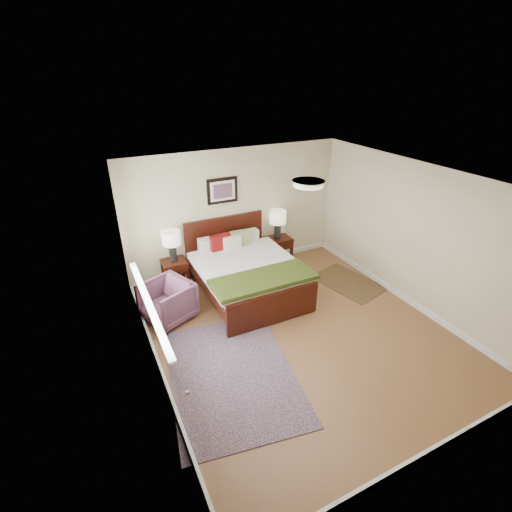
% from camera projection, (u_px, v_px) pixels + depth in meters
% --- Properties ---
extents(floor, '(5.00, 5.00, 0.00)m').
position_uv_depth(floor, '(299.00, 331.00, 6.04)').
color(floor, brown).
rests_on(floor, ground).
extents(back_wall, '(4.50, 0.04, 2.50)m').
position_uv_depth(back_wall, '(236.00, 211.00, 7.47)').
color(back_wall, beige).
rests_on(back_wall, ground).
extents(front_wall, '(4.50, 0.04, 2.50)m').
position_uv_depth(front_wall, '(448.00, 377.00, 3.47)').
color(front_wall, beige).
rests_on(front_wall, ground).
extents(left_wall, '(0.04, 5.00, 2.50)m').
position_uv_depth(left_wall, '(149.00, 302.00, 4.58)').
color(left_wall, beige).
rests_on(left_wall, ground).
extents(right_wall, '(0.04, 5.00, 2.50)m').
position_uv_depth(right_wall, '(414.00, 236.00, 6.35)').
color(right_wall, beige).
rests_on(right_wall, ground).
extents(ceiling, '(4.50, 5.00, 0.02)m').
position_uv_depth(ceiling, '(309.00, 181.00, 4.90)').
color(ceiling, white).
rests_on(ceiling, back_wall).
extents(window, '(0.11, 2.72, 1.32)m').
position_uv_depth(window, '(141.00, 267.00, 5.11)').
color(window, silver).
rests_on(window, left_wall).
extents(door, '(0.06, 1.00, 2.18)m').
position_uv_depth(door, '(196.00, 418.00, 3.28)').
color(door, silver).
rests_on(door, ground).
extents(ceil_fixture, '(0.44, 0.44, 0.08)m').
position_uv_depth(ceil_fixture, '(308.00, 183.00, 4.92)').
color(ceil_fixture, white).
rests_on(ceil_fixture, ceiling).
extents(bed, '(1.79, 2.17, 1.17)m').
position_uv_depth(bed, '(246.00, 268.00, 6.83)').
color(bed, '#371108').
rests_on(bed, ground).
extents(wall_art, '(0.62, 0.05, 0.50)m').
position_uv_depth(wall_art, '(222.00, 191.00, 7.12)').
color(wall_art, black).
rests_on(wall_art, back_wall).
extents(nightstand_left, '(0.46, 0.41, 0.55)m').
position_uv_depth(nightstand_left, '(175.00, 267.00, 7.09)').
color(nightstand_left, '#371108').
rests_on(nightstand_left, ground).
extents(nightstand_right, '(0.58, 0.43, 0.57)m').
position_uv_depth(nightstand_right, '(277.00, 248.00, 8.02)').
color(nightstand_right, '#371108').
rests_on(nightstand_right, ground).
extents(lamp_left, '(0.35, 0.35, 0.61)m').
position_uv_depth(lamp_left, '(171.00, 240.00, 6.85)').
color(lamp_left, black).
rests_on(lamp_left, nightstand_left).
extents(lamp_right, '(0.35, 0.35, 0.61)m').
position_uv_depth(lamp_right, '(278.00, 219.00, 7.73)').
color(lamp_right, black).
rests_on(lamp_right, nightstand_right).
extents(armchair, '(0.99, 0.98, 0.69)m').
position_uv_depth(armchair, '(168.00, 301.00, 6.19)').
color(armchair, brown).
rests_on(armchair, ground).
extents(rug_persian, '(2.03, 2.61, 0.01)m').
position_uv_depth(rug_persian, '(232.00, 374.00, 5.19)').
color(rug_persian, '#110D45').
rests_on(rug_persian, ground).
extents(rug_navy, '(1.17, 1.50, 0.01)m').
position_uv_depth(rug_navy, '(348.00, 282.00, 7.40)').
color(rug_navy, black).
rests_on(rug_navy, ground).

